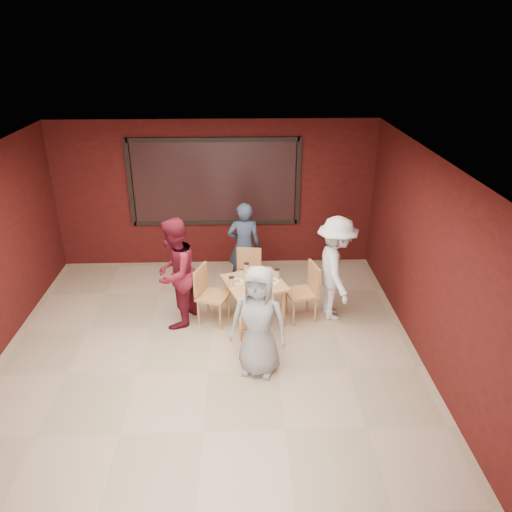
{
  "coord_description": "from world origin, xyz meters",
  "views": [
    {
      "loc": [
        0.47,
        -5.54,
        4.3
      ],
      "look_at": [
        0.7,
        1.31,
        1.12
      ],
      "focal_mm": 35.0,
      "sensor_mm": 36.0,
      "label": 1
    }
  ],
  "objects_px": {
    "diner_front": "(259,321)",
    "diner_left": "(175,273)",
    "chair_back": "(248,271)",
    "chair_left": "(208,292)",
    "diner_back": "(244,246)",
    "diner_right": "(336,269)",
    "chair_front": "(255,322)",
    "chair_right": "(306,289)",
    "dining_table": "(255,286)"
  },
  "relations": [
    {
      "from": "diner_back",
      "to": "diner_right",
      "type": "distance_m",
      "value": 1.76
    },
    {
      "from": "chair_left",
      "to": "diner_back",
      "type": "xyz_separation_m",
      "value": [
        0.57,
        1.13,
        0.27
      ]
    },
    {
      "from": "dining_table",
      "to": "diner_left",
      "type": "relative_size",
      "value": 0.62
    },
    {
      "from": "chair_back",
      "to": "diner_right",
      "type": "xyz_separation_m",
      "value": [
        1.35,
        -0.7,
        0.36
      ]
    },
    {
      "from": "diner_front",
      "to": "diner_back",
      "type": "xyz_separation_m",
      "value": [
        -0.16,
        2.42,
        0.02
      ]
    },
    {
      "from": "chair_back",
      "to": "chair_left",
      "type": "distance_m",
      "value": 1.01
    },
    {
      "from": "dining_table",
      "to": "diner_front",
      "type": "bearing_deg",
      "value": -89.39
    },
    {
      "from": "dining_table",
      "to": "diner_front",
      "type": "xyz_separation_m",
      "value": [
        0.01,
        -1.3,
        0.18
      ]
    },
    {
      "from": "diner_front",
      "to": "diner_left",
      "type": "xyz_separation_m",
      "value": [
        -1.23,
        1.25,
        0.09
      ]
    },
    {
      "from": "diner_left",
      "to": "diner_right",
      "type": "relative_size",
      "value": 1.03
    },
    {
      "from": "chair_front",
      "to": "chair_right",
      "type": "height_order",
      "value": "chair_right"
    },
    {
      "from": "diner_left",
      "to": "diner_right",
      "type": "height_order",
      "value": "diner_left"
    },
    {
      "from": "chair_left",
      "to": "chair_front",
      "type": "bearing_deg",
      "value": -49.33
    },
    {
      "from": "chair_back",
      "to": "diner_left",
      "type": "relative_size",
      "value": 0.5
    },
    {
      "from": "chair_back",
      "to": "diner_back",
      "type": "bearing_deg",
      "value": 100.26
    },
    {
      "from": "chair_front",
      "to": "diner_left",
      "type": "distance_m",
      "value": 1.48
    },
    {
      "from": "chair_front",
      "to": "diner_front",
      "type": "relative_size",
      "value": 0.54
    },
    {
      "from": "diner_back",
      "to": "diner_left",
      "type": "distance_m",
      "value": 1.58
    },
    {
      "from": "chair_back",
      "to": "diner_right",
      "type": "height_order",
      "value": "diner_right"
    },
    {
      "from": "chair_left",
      "to": "dining_table",
      "type": "bearing_deg",
      "value": 0.78
    },
    {
      "from": "dining_table",
      "to": "diner_right",
      "type": "distance_m",
      "value": 1.29
    },
    {
      "from": "diner_back",
      "to": "chair_left",
      "type": "bearing_deg",
      "value": 61.7
    },
    {
      "from": "dining_table",
      "to": "diner_right",
      "type": "xyz_separation_m",
      "value": [
        1.27,
        0.07,
        0.24
      ]
    },
    {
      "from": "dining_table",
      "to": "diner_left",
      "type": "height_order",
      "value": "diner_left"
    },
    {
      "from": "chair_back",
      "to": "diner_front",
      "type": "relative_size",
      "value": 0.56
    },
    {
      "from": "chair_front",
      "to": "diner_right",
      "type": "relative_size",
      "value": 0.5
    },
    {
      "from": "chair_right",
      "to": "diner_back",
      "type": "xyz_separation_m",
      "value": [
        -0.96,
        1.09,
        0.27
      ]
    },
    {
      "from": "chair_left",
      "to": "chair_right",
      "type": "distance_m",
      "value": 1.54
    },
    {
      "from": "chair_front",
      "to": "chair_back",
      "type": "height_order",
      "value": "chair_back"
    },
    {
      "from": "chair_right",
      "to": "diner_left",
      "type": "bearing_deg",
      "value": -177.81
    },
    {
      "from": "chair_front",
      "to": "chair_left",
      "type": "bearing_deg",
      "value": 130.67
    },
    {
      "from": "chair_back",
      "to": "diner_front",
      "type": "distance_m",
      "value": 2.09
    },
    {
      "from": "chair_right",
      "to": "chair_left",
      "type": "bearing_deg",
      "value": -178.43
    },
    {
      "from": "chair_left",
      "to": "chair_right",
      "type": "bearing_deg",
      "value": 1.57
    },
    {
      "from": "dining_table",
      "to": "chair_left",
      "type": "xyz_separation_m",
      "value": [
        -0.72,
        -0.01,
        -0.08
      ]
    },
    {
      "from": "chair_front",
      "to": "diner_right",
      "type": "bearing_deg",
      "value": 34.46
    },
    {
      "from": "diner_front",
      "to": "chair_front",
      "type": "bearing_deg",
      "value": 110.99
    },
    {
      "from": "chair_back",
      "to": "diner_right",
      "type": "distance_m",
      "value": 1.57
    },
    {
      "from": "diner_front",
      "to": "diner_right",
      "type": "bearing_deg",
      "value": 63.79
    },
    {
      "from": "chair_right",
      "to": "diner_back",
      "type": "height_order",
      "value": "diner_back"
    },
    {
      "from": "chair_front",
      "to": "diner_back",
      "type": "bearing_deg",
      "value": 93.61
    },
    {
      "from": "dining_table",
      "to": "chair_left",
      "type": "distance_m",
      "value": 0.73
    },
    {
      "from": "chair_left",
      "to": "diner_back",
      "type": "relative_size",
      "value": 0.58
    },
    {
      "from": "chair_front",
      "to": "diner_right",
      "type": "height_order",
      "value": "diner_right"
    },
    {
      "from": "diner_left",
      "to": "chair_left",
      "type": "bearing_deg",
      "value": 112.02
    },
    {
      "from": "chair_left",
      "to": "diner_front",
      "type": "distance_m",
      "value": 1.51
    },
    {
      "from": "chair_right",
      "to": "diner_back",
      "type": "relative_size",
      "value": 0.58
    },
    {
      "from": "chair_left",
      "to": "chair_back",
      "type": "bearing_deg",
      "value": 50.67
    },
    {
      "from": "diner_back",
      "to": "diner_right",
      "type": "relative_size",
      "value": 0.94
    },
    {
      "from": "chair_right",
      "to": "diner_right",
      "type": "distance_m",
      "value": 0.56
    }
  ]
}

